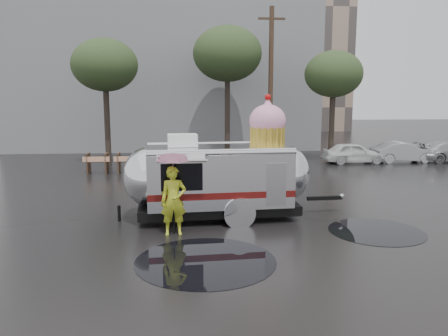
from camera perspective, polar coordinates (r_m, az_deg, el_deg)
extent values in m
plane|color=black|center=(13.00, 7.18, -7.69)|extent=(120.00, 120.00, 0.00)
cylinder|color=black|center=(14.35, -3.20, -5.98)|extent=(1.67, 1.67, 0.01)
cylinder|color=black|center=(15.41, -6.11, -4.95)|extent=(1.87, 1.87, 0.01)
cylinder|color=black|center=(13.24, 19.27, -7.81)|extent=(2.68, 2.68, 0.01)
cylinder|color=black|center=(10.38, -2.43, -12.02)|extent=(3.30, 3.30, 0.01)
cube|color=slate|center=(36.25, -7.53, 13.48)|extent=(22.00, 12.00, 13.00)
cylinder|color=#473323|center=(26.66, 6.11, 10.76)|extent=(0.28, 0.28, 9.00)
cube|color=#473323|center=(27.04, 6.25, 18.83)|extent=(1.60, 0.12, 0.12)
cylinder|color=#382D26|center=(25.50, -15.06, 7.03)|extent=(0.32, 0.32, 5.85)
ellipsoid|color=#2B3C21|center=(25.55, -15.31, 12.86)|extent=(3.64, 3.64, 2.86)
cylinder|color=#382D26|center=(27.27, 0.44, 8.41)|extent=(0.32, 0.32, 6.75)
ellipsoid|color=#2B3C21|center=(27.39, 0.44, 14.69)|extent=(4.20, 4.20, 3.30)
cylinder|color=#382D26|center=(26.63, 13.93, 6.67)|extent=(0.32, 0.32, 5.40)
ellipsoid|color=#2B3C21|center=(26.65, 14.13, 11.83)|extent=(3.36, 3.36, 2.64)
cube|color=#473323|center=(22.87, -17.28, 0.60)|extent=(0.08, 0.80, 1.00)
cube|color=#473323|center=(22.70, -15.06, 0.64)|extent=(0.08, 0.80, 1.00)
cube|color=#E5590C|center=(22.37, -16.38, 1.11)|extent=(1.30, 0.04, 0.25)
cube|color=#473323|center=(22.60, -13.56, 0.66)|extent=(0.08, 0.80, 1.00)
cube|color=#473323|center=(22.49, -11.29, 0.70)|extent=(0.08, 0.80, 1.00)
cube|color=#E5590C|center=(22.13, -12.57, 1.18)|extent=(1.30, 0.04, 0.25)
cube|color=#473323|center=(22.44, -9.77, 0.73)|extent=(0.08, 0.80, 1.00)
cube|color=#473323|center=(22.39, -7.47, 0.76)|extent=(0.08, 0.80, 1.00)
cube|color=#E5590C|center=(22.00, -8.69, 1.24)|extent=(1.30, 0.04, 0.25)
imported|color=silver|center=(26.21, 16.54, 2.13)|extent=(4.00, 1.80, 1.40)
imported|color=#B2B2B7|center=(27.47, 22.36, 2.12)|extent=(4.00, 1.80, 1.40)
cube|color=silver|center=(13.65, -0.84, -0.83)|extent=(4.47, 2.52, 1.78)
ellipsoid|color=silver|center=(14.11, 7.92, -0.59)|extent=(1.61, 2.35, 1.78)
ellipsoid|color=silver|center=(13.53, -9.97, -1.06)|extent=(1.61, 2.35, 1.78)
cube|color=black|center=(13.87, -0.83, -5.04)|extent=(5.04, 2.26, 0.30)
cylinder|color=black|center=(12.98, 1.97, -6.05)|extent=(0.70, 0.26, 0.69)
cylinder|color=black|center=(14.92, 0.52, -4.02)|extent=(0.70, 0.26, 0.69)
cylinder|color=silver|center=(12.84, 2.08, -6.00)|extent=(0.95, 0.15, 0.95)
cube|color=black|center=(14.74, 13.01, -3.84)|extent=(1.19, 0.19, 0.12)
sphere|color=silver|center=(14.95, 15.13, -3.54)|extent=(0.17, 0.17, 0.16)
cylinder|color=black|center=(13.83, -13.54, -5.78)|extent=(0.10, 0.10, 0.49)
cube|color=#520E0C|center=(12.65, -0.12, -3.69)|extent=(4.33, 0.28, 0.20)
cube|color=#520E0C|center=(14.84, -1.43, -1.76)|extent=(4.33, 0.28, 0.20)
cube|color=black|center=(12.39, -5.53, -1.21)|extent=(1.18, 0.10, 0.79)
cube|color=#BAB4AE|center=(12.08, -5.51, 0.89)|extent=(1.41, 0.57, 0.14)
cube|color=silver|center=(12.90, 6.84, -2.16)|extent=(0.59, 0.06, 1.28)
cube|color=white|center=(13.40, -5.45, 3.62)|extent=(0.92, 0.69, 0.37)
cylinder|color=gold|center=(13.80, 5.67, 4.19)|extent=(1.08, 1.08, 0.59)
ellipsoid|color=#FAAACE|center=(13.77, 5.70, 6.15)|extent=(1.21, 1.21, 1.03)
cone|color=#FAAACE|center=(13.75, 5.74, 8.29)|extent=(0.52, 0.52, 0.39)
sphere|color=red|center=(13.75, 5.75, 9.19)|extent=(0.21, 0.21, 0.20)
imported|color=gold|center=(12.09, -6.60, -4.28)|extent=(0.72, 0.51, 1.91)
imported|color=#CD83A2|center=(11.91, -6.69, 0.29)|extent=(1.11, 1.11, 0.76)
cylinder|color=black|center=(12.12, -6.59, -4.87)|extent=(0.02, 0.02, 1.65)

